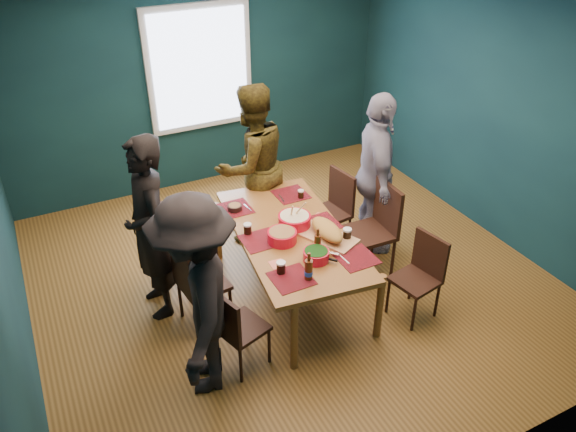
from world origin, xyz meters
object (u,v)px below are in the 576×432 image
(dining_table, at_px, (291,238))
(chair_left_far, at_px, (183,238))
(person_back, at_px, (252,165))
(person_near_left, at_px, (197,298))
(bowl_salad, at_px, (282,236))
(cutting_board, at_px, (327,232))
(chair_right_near, at_px, (422,270))
(bowl_dumpling, at_px, (294,220))
(person_right, at_px, (376,176))
(chair_left_mid, at_px, (194,279))
(bowl_herbs, at_px, (316,255))
(chair_left_near, at_px, (234,325))
(person_far_left, at_px, (150,229))
(chair_right_far, at_px, (334,205))
(chair_right_mid, at_px, (377,223))

(dining_table, xyz_separation_m, chair_left_far, (-0.87, 0.67, -0.14))
(person_back, bearing_deg, person_near_left, 43.26)
(bowl_salad, height_order, cutting_board, cutting_board)
(chair_right_near, xyz_separation_m, person_near_left, (-2.11, 0.11, 0.39))
(chair_left_far, distance_m, bowl_dumpling, 1.15)
(person_right, bearing_deg, dining_table, 130.10)
(chair_left_mid, relative_size, bowl_herbs, 3.89)
(dining_table, relative_size, person_near_left, 1.16)
(chair_left_mid, distance_m, person_back, 1.60)
(chair_right_near, height_order, person_right, person_right)
(dining_table, bearing_deg, person_near_left, -142.52)
(chair_left_near, height_order, cutting_board, cutting_board)
(dining_table, bearing_deg, chair_left_far, 149.16)
(chair_right_near, relative_size, cutting_board, 1.16)
(person_far_left, distance_m, bowl_salad, 1.19)
(bowl_salad, bearing_deg, bowl_herbs, -70.34)
(person_back, bearing_deg, chair_left_mid, 34.19)
(dining_table, xyz_separation_m, person_right, (1.18, 0.34, 0.23))
(person_far_left, bearing_deg, dining_table, 70.94)
(chair_right_far, distance_m, person_near_left, 2.34)
(chair_right_mid, bearing_deg, cutting_board, -162.25)
(chair_right_far, distance_m, bowl_salad, 1.19)
(person_far_left, xyz_separation_m, bowl_herbs, (1.22, -0.89, -0.10))
(bowl_salad, height_order, bowl_dumpling, bowl_dumpling)
(chair_left_far, bearing_deg, person_right, -27.78)
(chair_left_near, distance_m, bowl_salad, 0.97)
(person_back, distance_m, person_near_left, 2.19)
(chair_right_mid, distance_m, person_right, 0.54)
(chair_left_mid, bearing_deg, cutting_board, -17.14)
(person_far_left, bearing_deg, chair_left_near, 17.72)
(bowl_herbs, bearing_deg, person_right, 35.15)
(bowl_dumpling, relative_size, cutting_board, 0.43)
(chair_left_far, xyz_separation_m, chair_right_near, (1.83, -1.45, -0.05))
(person_far_left, bearing_deg, chair_right_mid, 77.69)
(chair_right_far, xyz_separation_m, chair_right_mid, (0.16, -0.59, 0.06))
(person_back, xyz_separation_m, person_right, (1.08, -0.78, -0.01))
(chair_left_near, relative_size, bowl_herbs, 3.53)
(chair_right_mid, distance_m, bowl_salad, 1.14)
(person_far_left, bearing_deg, chair_left_mid, 30.06)
(dining_table, distance_m, person_near_left, 1.35)
(person_back, xyz_separation_m, bowl_herbs, (-0.10, -1.62, -0.12))
(bowl_salad, relative_size, bowl_herbs, 1.17)
(chair_left_far, relative_size, chair_right_mid, 0.91)
(person_right, distance_m, person_near_left, 2.54)
(dining_table, distance_m, bowl_dumpling, 0.17)
(bowl_salad, bearing_deg, chair_right_far, 34.29)
(bowl_salad, bearing_deg, person_right, 18.59)
(chair_left_mid, relative_size, person_right, 0.50)
(dining_table, relative_size, chair_right_near, 2.45)
(dining_table, distance_m, chair_left_mid, 0.99)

